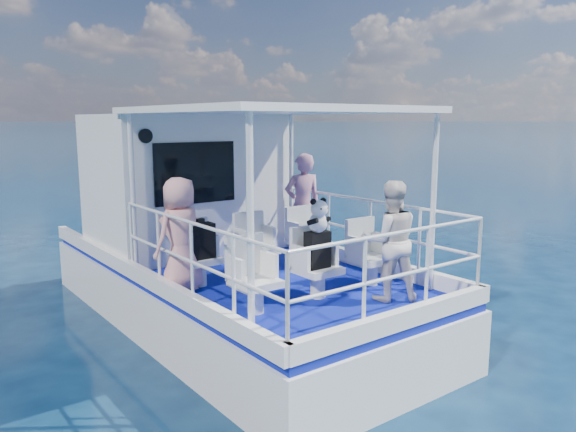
# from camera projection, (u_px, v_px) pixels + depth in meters

# --- Properties ---
(ground) EXTENTS (2000.00, 2000.00, 0.00)m
(ground) POSITION_uv_depth(u_px,v_px,m) (266.00, 340.00, 7.80)
(ground) COLOR #071C36
(ground) RESTS_ON ground
(hull) EXTENTS (3.00, 7.00, 1.60)m
(hull) POSITION_uv_depth(u_px,v_px,m) (229.00, 320.00, 8.59)
(hull) COLOR white
(hull) RESTS_ON ground
(deck) EXTENTS (2.90, 6.90, 0.10)m
(deck) POSITION_uv_depth(u_px,v_px,m) (228.00, 266.00, 8.44)
(deck) COLOR #091388
(deck) RESTS_ON hull
(cabin) EXTENTS (2.85, 2.00, 2.20)m
(cabin) POSITION_uv_depth(u_px,v_px,m) (186.00, 182.00, 9.27)
(cabin) COLOR white
(cabin) RESTS_ON deck
(canopy) EXTENTS (3.00, 3.20, 0.08)m
(canopy) POSITION_uv_depth(u_px,v_px,m) (274.00, 110.00, 7.11)
(canopy) COLOR white
(canopy) RESTS_ON cabin
(canopy_posts) EXTENTS (2.77, 2.97, 2.20)m
(canopy_posts) POSITION_uv_depth(u_px,v_px,m) (276.00, 200.00, 7.26)
(canopy_posts) COLOR white
(canopy_posts) RESTS_ON deck
(railings) EXTENTS (2.84, 3.59, 1.00)m
(railings) POSITION_uv_depth(u_px,v_px,m) (291.00, 249.00, 7.11)
(railings) COLOR white
(railings) RESTS_ON deck
(seat_port_fwd) EXTENTS (0.48, 0.46, 0.38)m
(seat_port_fwd) POSITION_uv_depth(u_px,v_px,m) (200.00, 271.00, 7.24)
(seat_port_fwd) COLOR silver
(seat_port_fwd) RESTS_ON deck
(seat_center_fwd) EXTENTS (0.48, 0.46, 0.38)m
(seat_center_fwd) POSITION_uv_depth(u_px,v_px,m) (257.00, 261.00, 7.77)
(seat_center_fwd) COLOR silver
(seat_center_fwd) RESTS_ON deck
(seat_stbd_fwd) EXTENTS (0.48, 0.46, 0.38)m
(seat_stbd_fwd) POSITION_uv_depth(u_px,v_px,m) (308.00, 252.00, 8.31)
(seat_stbd_fwd) COLOR silver
(seat_stbd_fwd) RESTS_ON deck
(seat_port_aft) EXTENTS (0.48, 0.46, 0.38)m
(seat_port_aft) POSITION_uv_depth(u_px,v_px,m) (256.00, 296.00, 6.21)
(seat_port_aft) COLOR silver
(seat_port_aft) RESTS_ON deck
(seat_center_aft) EXTENTS (0.48, 0.46, 0.38)m
(seat_center_aft) POSITION_uv_depth(u_px,v_px,m) (318.00, 282.00, 6.75)
(seat_center_aft) COLOR silver
(seat_center_aft) RESTS_ON deck
(seat_stbd_aft) EXTENTS (0.48, 0.46, 0.38)m
(seat_stbd_aft) POSITION_uv_depth(u_px,v_px,m) (371.00, 270.00, 7.28)
(seat_stbd_aft) COLOR silver
(seat_stbd_aft) RESTS_ON deck
(passenger_port_fwd) EXTENTS (0.61, 0.50, 1.44)m
(passenger_port_fwd) POSITION_uv_depth(u_px,v_px,m) (180.00, 235.00, 6.92)
(passenger_port_fwd) COLOR pink
(passenger_port_fwd) RESTS_ON deck
(passenger_stbd_fwd) EXTENTS (0.68, 0.55, 1.61)m
(passenger_stbd_fwd) POSITION_uv_depth(u_px,v_px,m) (303.00, 205.00, 8.73)
(passenger_stbd_fwd) COLOR #C07C9B
(passenger_stbd_fwd) RESTS_ON deck
(passenger_stbd_aft) EXTENTS (0.87, 0.82, 1.43)m
(passenger_stbd_aft) POSITION_uv_depth(u_px,v_px,m) (390.00, 241.00, 6.60)
(passenger_stbd_aft) COLOR silver
(passenger_stbd_aft) RESTS_ON deck
(backpack_port) EXTENTS (0.34, 0.19, 0.45)m
(backpack_port) POSITION_uv_depth(u_px,v_px,m) (201.00, 241.00, 7.10)
(backpack_port) COLOR black
(backpack_port) RESTS_ON seat_port_fwd
(backpack_center) EXTENTS (0.29, 0.17, 0.44)m
(backpack_center) POSITION_uv_depth(u_px,v_px,m) (317.00, 250.00, 6.64)
(backpack_center) COLOR black
(backpack_center) RESTS_ON seat_center_aft
(compact_camera) EXTENTS (0.10, 0.06, 0.06)m
(compact_camera) POSITION_uv_depth(u_px,v_px,m) (200.00, 221.00, 7.08)
(compact_camera) COLOR black
(compact_camera) RESTS_ON backpack_port
(panda) EXTENTS (0.26, 0.21, 0.40)m
(panda) POSITION_uv_depth(u_px,v_px,m) (318.00, 215.00, 6.54)
(panda) COLOR white
(panda) RESTS_ON backpack_center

